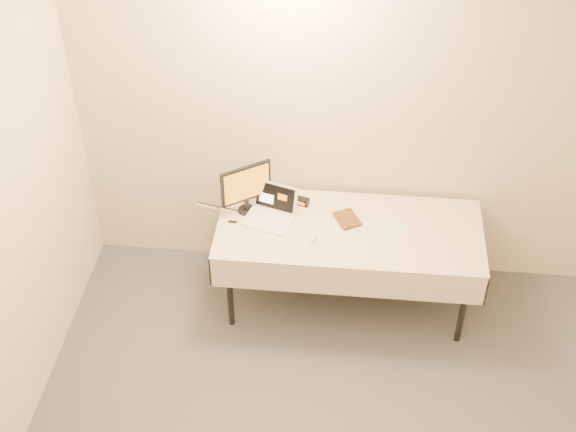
# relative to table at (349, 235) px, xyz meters

# --- Properties ---
(back_wall) EXTENTS (4.00, 0.10, 2.70)m
(back_wall) POSITION_rel_table_xyz_m (0.00, 0.45, 0.67)
(back_wall) COLOR beige
(back_wall) RESTS_ON ground
(table) EXTENTS (1.86, 0.81, 0.74)m
(table) POSITION_rel_table_xyz_m (0.00, 0.00, 0.00)
(table) COLOR black
(table) RESTS_ON ground
(laptop) EXTENTS (0.40, 0.37, 0.23)m
(laptop) POSITION_rel_table_xyz_m (-0.56, 0.07, 0.12)
(laptop) COLOR white
(laptop) RESTS_ON table
(monitor) EXTENTS (0.33, 0.23, 0.39)m
(monitor) POSITION_rel_table_xyz_m (-0.74, 0.12, 0.29)
(monitor) COLOR black
(monitor) RESTS_ON table
(book) EXTENTS (0.14, 0.08, 0.20)m
(book) POSITION_rel_table_xyz_m (-0.09, 0.05, 0.16)
(book) COLOR brown
(book) RESTS_ON table
(alarm_clock) EXTENTS (0.14, 0.09, 0.05)m
(alarm_clock) POSITION_rel_table_xyz_m (-0.37, 0.24, 0.09)
(alarm_clock) COLOR black
(alarm_clock) RESTS_ON table
(clicker) EXTENTS (0.06, 0.09, 0.02)m
(clicker) POSITION_rel_table_xyz_m (-0.25, -0.15, 0.07)
(clicker) COLOR silver
(clicker) RESTS_ON table
(paper_form) EXTENTS (0.22, 0.31, 0.00)m
(paper_form) POSITION_rel_table_xyz_m (0.31, -0.03, 0.06)
(paper_form) COLOR #BADEB1
(paper_form) RESTS_ON table
(usb_dongle) EXTENTS (0.06, 0.02, 0.01)m
(usb_dongle) POSITION_rel_table_xyz_m (-0.82, -0.02, 0.07)
(usb_dongle) COLOR black
(usb_dongle) RESTS_ON table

